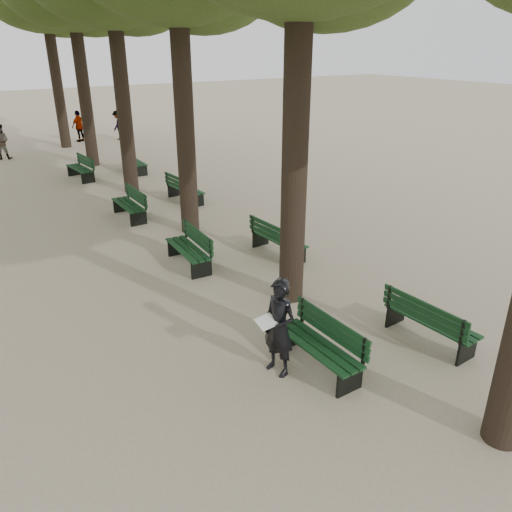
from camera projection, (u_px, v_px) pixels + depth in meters
ground at (327, 397)px, 7.86m from camera, size 120.00×120.00×0.00m
bench_left_0 at (318, 355)px, 8.47m from camera, size 0.59×1.81×0.92m
bench_left_1 at (189, 255)px, 12.37m from camera, size 0.67×1.83×0.92m
bench_left_2 at (129, 210)px, 15.69m from camera, size 0.58×1.80×0.92m
bench_left_3 at (81, 173)px, 20.13m from camera, size 0.74×1.85×0.92m
bench_right_0 at (429, 329)px, 9.23m from camera, size 0.67×1.83×0.92m
bench_right_1 at (278, 245)px, 13.00m from camera, size 0.66×1.83×0.92m
bench_right_2 at (185, 194)px, 17.35m from camera, size 0.72×1.84×0.92m
bench_right_3 at (135, 166)px, 21.20m from camera, size 0.62×1.81×0.92m
man_with_map at (279, 328)px, 8.15m from camera, size 0.68×0.75×1.72m
pedestrian_b at (118, 125)px, 28.09m from camera, size 0.91×0.99×1.60m
pedestrian_a at (1, 142)px, 23.38m from camera, size 0.86×0.63×1.64m
pedestrian_c at (79, 126)px, 27.45m from camera, size 1.02×0.76×1.68m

